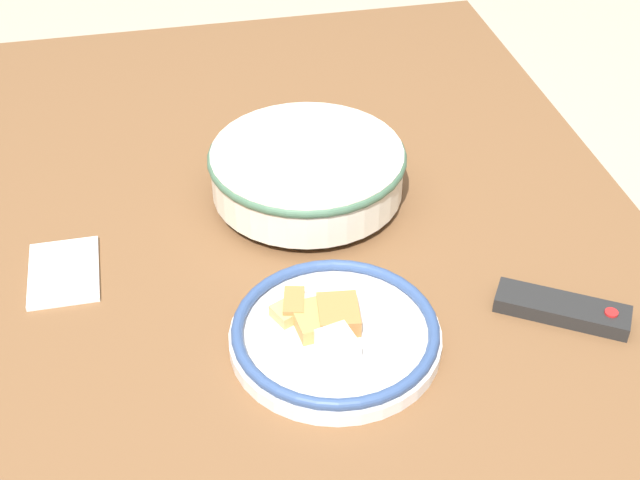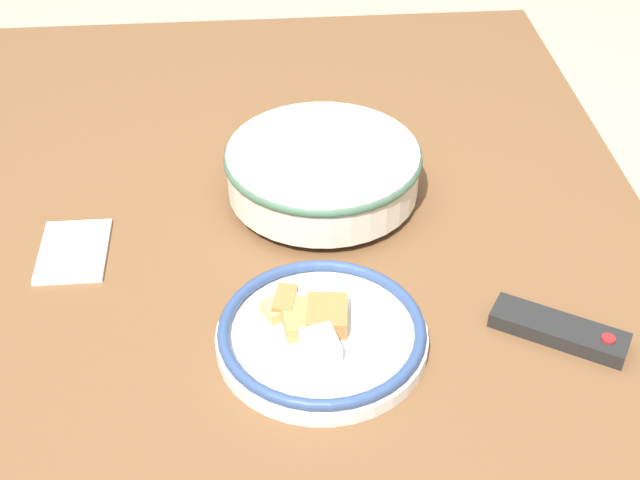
# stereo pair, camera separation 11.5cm
# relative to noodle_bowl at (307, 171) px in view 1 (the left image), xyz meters

# --- Properties ---
(dining_table) EXTENTS (1.49, 1.09, 0.76)m
(dining_table) POSITION_rel_noodle_bowl_xyz_m (0.14, -0.09, -0.12)
(dining_table) COLOR brown
(dining_table) RESTS_ON ground_plane
(noodle_bowl) EXTENTS (0.28, 0.28, 0.08)m
(noodle_bowl) POSITION_rel_noodle_bowl_xyz_m (0.00, 0.00, 0.00)
(noodle_bowl) COLOR silver
(noodle_bowl) RESTS_ON dining_table
(food_plate) EXTENTS (0.25, 0.25, 0.04)m
(food_plate) POSITION_rel_noodle_bowl_xyz_m (0.29, -0.03, -0.03)
(food_plate) COLOR white
(food_plate) RESTS_ON dining_table
(tv_remote) EXTENTS (0.12, 0.16, 0.02)m
(tv_remote) POSITION_rel_noodle_bowl_xyz_m (0.31, 0.26, -0.04)
(tv_remote) COLOR black
(tv_remote) RESTS_ON dining_table
(folded_napkin) EXTENTS (0.13, 0.09, 0.01)m
(folded_napkin) POSITION_rel_noodle_bowl_xyz_m (0.10, -0.34, -0.04)
(folded_napkin) COLOR white
(folded_napkin) RESTS_ON dining_table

